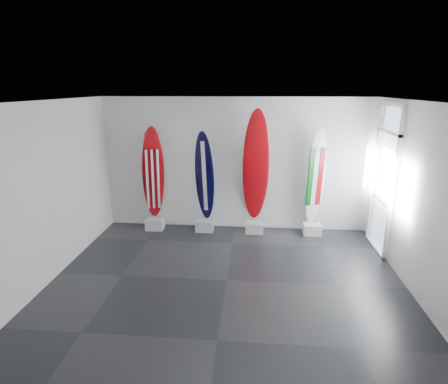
# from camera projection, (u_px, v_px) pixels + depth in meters

# --- Properties ---
(floor) EXTENTS (6.00, 6.00, 0.00)m
(floor) POSITION_uv_depth(u_px,v_px,m) (227.00, 280.00, 6.23)
(floor) COLOR black
(floor) RESTS_ON ground
(ceiling) EXTENTS (6.00, 6.00, 0.00)m
(ceiling) POSITION_uv_depth(u_px,v_px,m) (227.00, 101.00, 5.39)
(ceiling) COLOR white
(ceiling) RESTS_ON wall_back
(wall_back) EXTENTS (6.00, 0.00, 6.00)m
(wall_back) POSITION_uv_depth(u_px,v_px,m) (235.00, 165.00, 8.20)
(wall_back) COLOR white
(wall_back) RESTS_ON ground
(wall_front) EXTENTS (6.00, 0.00, 6.00)m
(wall_front) POSITION_uv_depth(u_px,v_px,m) (206.00, 275.00, 3.42)
(wall_front) COLOR white
(wall_front) RESTS_ON ground
(wall_left) EXTENTS (0.00, 5.00, 5.00)m
(wall_left) POSITION_uv_depth(u_px,v_px,m) (49.00, 193.00, 6.06)
(wall_left) COLOR white
(wall_left) RESTS_ON ground
(wall_right) EXTENTS (0.00, 5.00, 5.00)m
(wall_right) POSITION_uv_depth(u_px,v_px,m) (421.00, 202.00, 5.56)
(wall_right) COLOR white
(wall_right) RESTS_ON ground
(display_block_usa) EXTENTS (0.40, 0.30, 0.24)m
(display_block_usa) POSITION_uv_depth(u_px,v_px,m) (155.00, 224.00, 8.44)
(display_block_usa) COLOR silver
(display_block_usa) RESTS_ON floor
(surfboard_usa) EXTENTS (0.58, 0.50, 2.16)m
(surfboard_usa) POSITION_uv_depth(u_px,v_px,m) (153.00, 173.00, 8.19)
(surfboard_usa) COLOR #98060C
(surfboard_usa) RESTS_ON display_block_usa
(display_block_navy) EXTENTS (0.40, 0.30, 0.24)m
(display_block_navy) POSITION_uv_depth(u_px,v_px,m) (205.00, 226.00, 8.34)
(display_block_navy) COLOR silver
(display_block_navy) RESTS_ON floor
(surfboard_navy) EXTENTS (0.52, 0.39, 2.06)m
(surfboard_navy) POSITION_uv_depth(u_px,v_px,m) (205.00, 176.00, 8.11)
(surfboard_navy) COLOR black
(surfboard_navy) RESTS_ON display_block_navy
(display_block_swiss) EXTENTS (0.40, 0.30, 0.24)m
(display_block_swiss) POSITION_uv_depth(u_px,v_px,m) (254.00, 227.00, 8.24)
(display_block_swiss) COLOR silver
(display_block_swiss) RESTS_ON floor
(surfboard_swiss) EXTENTS (0.61, 0.52, 2.55)m
(surfboard_swiss) POSITION_uv_depth(u_px,v_px,m) (256.00, 167.00, 7.95)
(surfboard_swiss) COLOR #98060C
(surfboard_swiss) RESTS_ON display_block_swiss
(display_block_italy) EXTENTS (0.40, 0.30, 0.24)m
(display_block_italy) POSITION_uv_depth(u_px,v_px,m) (312.00, 229.00, 8.14)
(display_block_italy) COLOR silver
(display_block_italy) RESTS_ON floor
(surfboard_italy) EXTENTS (0.54, 0.38, 2.15)m
(surfboard_italy) POSITION_uv_depth(u_px,v_px,m) (315.00, 177.00, 7.90)
(surfboard_italy) COLOR silver
(surfboard_italy) RESTS_ON display_block_italy
(wall_outlet) EXTENTS (0.09, 0.02, 0.13)m
(wall_outlet) POSITION_uv_depth(u_px,v_px,m) (133.00, 210.00, 8.71)
(wall_outlet) COLOR silver
(wall_outlet) RESTS_ON wall_back
(glass_door) EXTENTS (0.12, 1.16, 2.85)m
(glass_door) POSITION_uv_depth(u_px,v_px,m) (384.00, 181.00, 7.07)
(glass_door) COLOR white
(glass_door) RESTS_ON floor
(balcony) EXTENTS (2.80, 2.20, 1.20)m
(balcony) POSITION_uv_depth(u_px,v_px,m) (447.00, 228.00, 7.22)
(balcony) COLOR slate
(balcony) RESTS_ON ground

